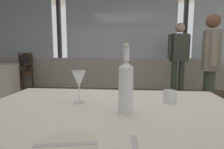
% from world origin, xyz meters
% --- Properties ---
extents(window_wall_far, '(10.89, 0.14, 2.77)m').
position_xyz_m(window_wall_far, '(0.00, 3.38, 1.10)').
color(window_wall_far, beige).
rests_on(window_wall_far, ground_plane).
extents(side_plate, '(0.20, 0.20, 0.01)m').
position_xyz_m(side_plate, '(0.02, -1.07, 0.75)').
color(side_plate, silver).
rests_on(side_plate, foreground_table).
extents(butter_knife, '(0.20, 0.05, 0.00)m').
position_xyz_m(butter_knife, '(0.02, -1.07, 0.75)').
color(butter_knife, silver).
rests_on(butter_knife, foreground_table).
extents(water_bottle, '(0.07, 0.07, 0.34)m').
position_xyz_m(water_bottle, '(0.21, -0.72, 0.88)').
color(water_bottle, white).
rests_on(water_bottle, foreground_table).
extents(wine_glass, '(0.08, 0.08, 0.19)m').
position_xyz_m(wine_glass, '(-0.07, -0.59, 0.88)').
color(wine_glass, white).
rests_on(wine_glass, foreground_table).
extents(water_tumbler, '(0.08, 0.08, 0.07)m').
position_xyz_m(water_tumbler, '(0.46, -0.54, 0.78)').
color(water_tumbler, white).
rests_on(water_tumbler, foreground_table).
extents(dining_chair_0_1, '(0.57, 0.51, 1.00)m').
position_xyz_m(dining_chair_0_1, '(-2.71, 3.14, 0.58)').
color(dining_chair_0_1, brown).
rests_on(dining_chair_0_1, ground_plane).
extents(diner_person_0, '(0.51, 0.29, 1.65)m').
position_xyz_m(diner_person_0, '(1.35, 2.54, 0.94)').
color(diner_person_0, '#424C42').
rests_on(diner_person_0, ground_plane).
extents(diner_person_1, '(0.28, 0.52, 1.56)m').
position_xyz_m(diner_person_1, '(1.41, 1.13, 0.88)').
color(diner_person_1, '#424C42').
rests_on(diner_person_1, ground_plane).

